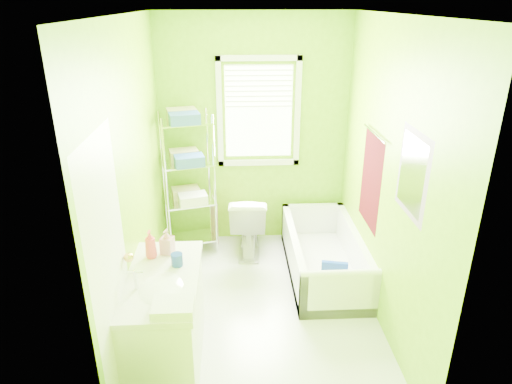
{
  "coord_description": "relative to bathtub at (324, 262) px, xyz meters",
  "views": [
    {
      "loc": [
        -0.24,
        -3.53,
        2.7
      ],
      "look_at": [
        -0.04,
        0.25,
        1.1
      ],
      "focal_mm": 32.0,
      "sensor_mm": 36.0,
      "label": 1
    }
  ],
  "objects": [
    {
      "name": "ground",
      "position": [
        -0.69,
        -0.55,
        -0.16
      ],
      "size": [
        2.9,
        2.9,
        0.0
      ],
      "primitive_type": "plane",
      "color": "silver",
      "rests_on": "ground"
    },
    {
      "name": "room_envelope",
      "position": [
        -0.69,
        -0.55,
        1.39
      ],
      "size": [
        2.14,
        2.94,
        2.62
      ],
      "color": "#72AE08",
      "rests_on": "ground"
    },
    {
      "name": "window",
      "position": [
        -0.64,
        0.88,
        1.45
      ],
      "size": [
        0.92,
        0.05,
        1.22
      ],
      "color": "white",
      "rests_on": "ground"
    },
    {
      "name": "door",
      "position": [
        -1.73,
        -1.55,
        0.84
      ],
      "size": [
        0.09,
        0.8,
        2.0
      ],
      "color": "white",
      "rests_on": "ground"
    },
    {
      "name": "right_wall_decor",
      "position": [
        0.35,
        -0.57,
        1.16
      ],
      "size": [
        0.04,
        1.48,
        1.17
      ],
      "color": "#45080A",
      "rests_on": "ground"
    },
    {
      "name": "bathtub",
      "position": [
        0.0,
        0.0,
        0.0
      ],
      "size": [
        0.72,
        1.54,
        0.5
      ],
      "color": "white",
      "rests_on": "ground"
    },
    {
      "name": "toilet",
      "position": [
        -0.77,
        0.53,
        0.2
      ],
      "size": [
        0.45,
        0.73,
        0.73
      ],
      "primitive_type": "imported",
      "rotation": [
        0.0,
        0.0,
        3.08
      ],
      "color": "white",
      "rests_on": "ground"
    },
    {
      "name": "vanity",
      "position": [
        -1.48,
        -1.19,
        0.27
      ],
      "size": [
        0.55,
        1.07,
        1.04
      ],
      "color": "white",
      "rests_on": "ground"
    },
    {
      "name": "wire_shelf_unit",
      "position": [
        -1.42,
        0.62,
        0.84
      ],
      "size": [
        0.61,
        0.49,
        1.64
      ],
      "color": "silver",
      "rests_on": "ground"
    }
  ]
}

